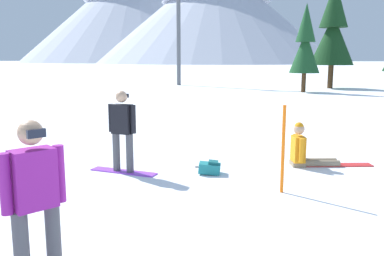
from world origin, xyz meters
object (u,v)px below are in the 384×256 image
Objects in this scene: snowboarder_background at (306,151)px; snowboarder_foreground at (35,205)px; backpack_teal at (210,168)px; pine_tree_tall at (333,30)px; trail_marker_pole at (283,149)px; ski_lift_tower at (178,18)px; snowboarder_midground at (122,130)px; pine_tree_young at (305,44)px.

snowboarder_foreground is at bearing -116.88° from snowboarder_background.
pine_tree_tall reaches higher than backpack_teal.
snowboarder_foreground is 1.14× the size of trail_marker_pole.
ski_lift_tower is (-7.45, 28.04, 5.75)m from backpack_teal.
backpack_teal is (-1.97, -1.07, -0.21)m from snowboarder_background.
ski_lift_tower is (-6.50, 32.74, 4.93)m from snowboarder_foreground.
snowboarder_background is (2.93, 5.77, -0.60)m from snowboarder_foreground.
snowboarder_background is at bearing 63.12° from snowboarder_foreground.
snowboarder_foreground is 0.21× the size of pine_tree_tall.
snowboarder_midground is 0.94× the size of snowboarder_background.
pine_tree_tall is (2.34, 4.51, 1.23)m from pine_tree_young.
pine_tree_tall reaches higher than pine_tree_young.
pine_tree_tall reaches higher than snowboarder_foreground.
backpack_teal is 27.57m from pine_tree_tall.
pine_tree_young is 12.34m from ski_lift_tower.
pine_tree_tall is (7.23, 26.92, 3.68)m from snowboarder_midground.
snowboarder_foreground reaches higher than backpack_teal.
ski_lift_tower is (-5.66, 28.29, 4.98)m from snowboarder_midground.
snowboarder_midground is (-0.84, 4.44, -0.04)m from snowboarder_foreground.
pine_tree_young is 0.59× the size of ski_lift_tower.
snowboarder_midground is at bearing -102.32° from pine_tree_young.
pine_tree_young reaches higher than snowboarder_background.
pine_tree_tall is (5.44, 26.66, 4.46)m from backpack_teal.
snowboarder_midground reaches higher than backpack_teal.
snowboarder_midground is 3.15× the size of backpack_teal.
snowboarder_midground is 1.97m from backpack_teal.
snowboarder_background is at bearing 28.55° from backpack_teal.
snowboarder_background reaches higher than backpack_teal.
trail_marker_pole is at bearing 57.66° from snowboarder_foreground.
backpack_teal is at bearing 8.11° from snowboarder_midground.
snowboarder_midground is 29.28m from ski_lift_tower.
snowboarder_midground is 0.28× the size of pine_tree_young.
backpack_teal is 0.05× the size of ski_lift_tower.
snowboarder_midground is at bearing -78.69° from ski_lift_tower.
pine_tree_tall is (3.46, 25.59, 4.24)m from snowboarder_background.
snowboarder_foreground is 3.28× the size of backpack_teal.
backpack_teal is (0.95, 4.70, -0.82)m from snowboarder_foreground.
snowboarder_foreground is at bearing -98.59° from pine_tree_young.
snowboarder_foreground is 4.52m from snowboarder_midground.
snowboarder_foreground is 33.74m from ski_lift_tower.
ski_lift_tower reaches higher than pine_tree_tall.
pine_tree_tall is 0.81× the size of ski_lift_tower.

